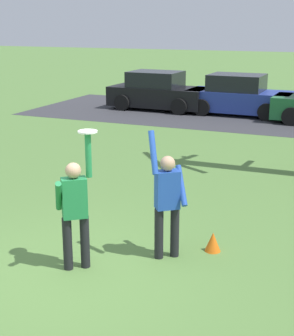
# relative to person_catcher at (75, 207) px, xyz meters

# --- Properties ---
(ground_plane) EXTENTS (120.00, 120.00, 0.00)m
(ground_plane) POSITION_rel_person_catcher_xyz_m (-0.05, -0.20, -0.98)
(ground_plane) COLOR #567F3D
(person_catcher) EXTENTS (0.57, 0.55, 2.08)m
(person_catcher) POSITION_rel_person_catcher_xyz_m (0.00, 0.00, 0.00)
(person_catcher) COLOR black
(person_catcher) RESTS_ON ground_plane
(person_defender) EXTENTS (0.65, 0.64, 2.05)m
(person_defender) POSITION_rel_person_catcher_xyz_m (1.12, 0.88, -0.00)
(person_defender) COLOR black
(person_defender) RESTS_ON ground_plane
(frisbee_disc) EXTENTS (0.28, 0.28, 0.02)m
(frisbee_disc) POSITION_rel_person_catcher_xyz_m (0.18, 0.14, 1.11)
(frisbee_disc) COLOR white
(frisbee_disc) RESTS_ON person_catcher
(parked_car_black) EXTENTS (4.15, 2.13, 1.59)m
(parked_car_black) POSITION_rel_person_catcher_xyz_m (-4.22, 13.95, -0.25)
(parked_car_black) COLOR black
(parked_car_black) RESTS_ON ground_plane
(parked_car_blue) EXTENTS (4.15, 2.13, 1.59)m
(parked_car_blue) POSITION_rel_person_catcher_xyz_m (-0.78, 14.04, -0.25)
(parked_car_blue) COLOR #233893
(parked_car_blue) RESTS_ON ground_plane
(parking_strip) EXTENTS (20.38, 6.40, 0.01)m
(parking_strip) POSITION_rel_person_catcher_xyz_m (1.03, 13.66, -0.98)
(parking_strip) COLOR #38383D
(parking_strip) RESTS_ON ground_plane
(field_cone_orange) EXTENTS (0.26, 0.26, 0.32)m
(field_cone_orange) POSITION_rel_person_catcher_xyz_m (1.73, 1.36, -0.82)
(field_cone_orange) COLOR orange
(field_cone_orange) RESTS_ON ground_plane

